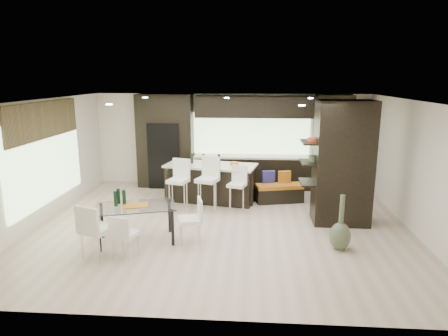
# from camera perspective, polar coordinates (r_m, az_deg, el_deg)

# --- Properties ---
(ground) EXTENTS (8.00, 8.00, 0.00)m
(ground) POSITION_cam_1_polar(r_m,az_deg,el_deg) (8.83, -0.28, -8.16)
(ground) COLOR #C6AC97
(ground) RESTS_ON ground
(back_wall) EXTENTS (8.00, 0.02, 2.70)m
(back_wall) POSITION_cam_1_polar(r_m,az_deg,el_deg) (11.88, 1.01, 4.05)
(back_wall) COLOR white
(back_wall) RESTS_ON ground
(left_wall) EXTENTS (0.02, 7.00, 2.70)m
(left_wall) POSITION_cam_1_polar(r_m,az_deg,el_deg) (9.61, -24.81, 0.75)
(left_wall) COLOR white
(left_wall) RESTS_ON ground
(right_wall) EXTENTS (0.02, 7.00, 2.70)m
(right_wall) POSITION_cam_1_polar(r_m,az_deg,el_deg) (9.06, 25.81, -0.02)
(right_wall) COLOR white
(right_wall) RESTS_ON ground
(ceiling) EXTENTS (8.00, 7.00, 0.02)m
(ceiling) POSITION_cam_1_polar(r_m,az_deg,el_deg) (8.26, -0.31, 9.60)
(ceiling) COLOR white
(ceiling) RESTS_ON ground
(window_left) EXTENTS (0.04, 3.20, 1.90)m
(window_left) POSITION_cam_1_polar(r_m,az_deg,el_deg) (9.76, -24.05, 1.00)
(window_left) COLOR #B2D199
(window_left) RESTS_ON left_wall
(window_back) EXTENTS (3.40, 0.04, 1.20)m
(window_back) POSITION_cam_1_polar(r_m,az_deg,el_deg) (11.79, 3.93, 4.94)
(window_back) COLOR #B2D199
(window_back) RESTS_ON back_wall
(stone_accent) EXTENTS (0.08, 3.00, 0.80)m
(stone_accent) POSITION_cam_1_polar(r_m,az_deg,el_deg) (9.62, -24.38, 6.24)
(stone_accent) COLOR brown
(stone_accent) RESTS_ON left_wall
(ceiling_spots) EXTENTS (4.00, 3.00, 0.02)m
(ceiling_spots) POSITION_cam_1_polar(r_m,az_deg,el_deg) (8.51, -0.17, 9.57)
(ceiling_spots) COLOR white
(ceiling_spots) RESTS_ON ceiling
(back_cabinetry) EXTENTS (6.80, 0.68, 2.70)m
(back_cabinetry) POSITION_cam_1_polar(r_m,az_deg,el_deg) (11.53, 3.41, 3.77)
(back_cabinetry) COLOR black
(back_cabinetry) RESTS_ON ground
(refrigerator) EXTENTS (0.90, 0.68, 1.90)m
(refrigerator) POSITION_cam_1_polar(r_m,az_deg,el_deg) (11.83, -8.33, 1.92)
(refrigerator) COLOR black
(refrigerator) RESTS_ON ground
(partition_column) EXTENTS (1.20, 0.80, 2.70)m
(partition_column) POSITION_cam_1_polar(r_m,az_deg,el_deg) (9.02, 16.60, 0.69)
(partition_column) COLOR black
(partition_column) RESTS_ON ground
(kitchen_island) EXTENTS (2.46, 1.43, 0.96)m
(kitchen_island) POSITION_cam_1_polar(r_m,az_deg,el_deg) (10.42, -1.88, -2.09)
(kitchen_island) COLOR black
(kitchen_island) RESTS_ON ground
(stool_left) EXTENTS (0.55, 0.55, 1.00)m
(stool_left) POSITION_cam_1_polar(r_m,az_deg,el_deg) (9.73, -6.56, -3.13)
(stool_left) COLOR white
(stool_left) RESTS_ON ground
(stool_mid) EXTENTS (0.60, 0.60, 1.06)m
(stool_mid) POSITION_cam_1_polar(r_m,az_deg,el_deg) (9.61, -2.40, -3.10)
(stool_mid) COLOR white
(stool_mid) RESTS_ON ground
(stool_right) EXTENTS (0.50, 0.50, 0.89)m
(stool_right) POSITION_cam_1_polar(r_m,az_deg,el_deg) (9.62, 1.84, -3.60)
(stool_right) COLOR white
(stool_right) RESTS_ON ground
(bench) EXTENTS (1.28, 0.72, 0.46)m
(bench) POSITION_cam_1_polar(r_m,az_deg,el_deg) (10.46, 7.87, -3.58)
(bench) COLOR black
(bench) RESTS_ON ground
(floor_vase) EXTENTS (0.45, 0.45, 1.07)m
(floor_vase) POSITION_cam_1_polar(r_m,az_deg,el_deg) (7.77, 16.37, -7.49)
(floor_vase) COLOR #48563D
(floor_vase) RESTS_ON ground
(dining_table) EXTENTS (1.69, 1.25, 0.73)m
(dining_table) POSITION_cam_1_polar(r_m,az_deg,el_deg) (8.07, -12.40, -7.79)
(dining_table) COLOR white
(dining_table) RESTS_ON ground
(chair_near) EXTENTS (0.49, 0.49, 0.75)m
(chair_near) POSITION_cam_1_polar(r_m,az_deg,el_deg) (7.44, -13.96, -9.59)
(chair_near) COLOR white
(chair_near) RESTS_ON ground
(chair_far) EXTENTS (0.66, 0.66, 0.94)m
(chair_far) POSITION_cam_1_polar(r_m,az_deg,el_deg) (7.52, -17.58, -8.82)
(chair_far) COLOR white
(chair_far) RESTS_ON ground
(chair_end) EXTENTS (0.54, 0.54, 0.82)m
(chair_end) POSITION_cam_1_polar(r_m,az_deg,el_deg) (7.83, -4.91, -7.83)
(chair_end) COLOR white
(chair_end) RESTS_ON ground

